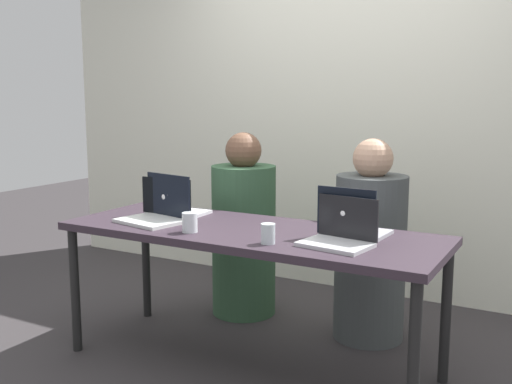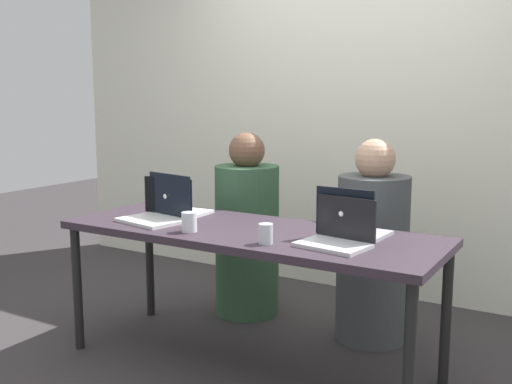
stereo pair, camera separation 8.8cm
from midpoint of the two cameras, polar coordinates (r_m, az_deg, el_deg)
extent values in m
plane|color=#363133|center=(3.26, 0.15, -16.13)|extent=(12.00, 12.00, 0.00)
cube|color=white|center=(4.32, 10.40, 5.86)|extent=(5.07, 0.10, 2.31)
cube|color=#322630|center=(3.03, 0.16, -3.92)|extent=(1.95, 0.70, 0.04)
cylinder|color=black|center=(3.47, -15.94, -8.84)|extent=(0.05, 0.05, 0.69)
cylinder|color=black|center=(2.54, 15.39, -15.61)|extent=(0.05, 0.05, 0.69)
cylinder|color=black|center=(3.88, -9.44, -6.66)|extent=(0.05, 0.05, 0.69)
cylinder|color=black|center=(3.08, 18.45, -11.24)|extent=(0.05, 0.05, 0.69)
cylinder|color=#355A3C|center=(3.85, -0.20, -4.61)|extent=(0.51, 0.51, 0.96)
sphere|color=brown|center=(3.75, -0.20, 3.98)|extent=(0.23, 0.23, 0.23)
cylinder|color=#474C4C|center=(3.50, 11.71, -6.24)|extent=(0.50, 0.50, 0.95)
sphere|color=tan|center=(3.40, 12.03, 3.10)|extent=(0.23, 0.23, 0.23)
cube|color=silver|center=(3.23, -9.15, -2.69)|extent=(0.37, 0.31, 0.02)
cube|color=black|center=(3.29, -7.45, -0.26)|extent=(0.33, 0.08, 0.23)
sphere|color=white|center=(3.30, -7.25, -0.22)|extent=(0.04, 0.04, 0.04)
cube|color=silver|center=(3.44, -6.45, -1.89)|extent=(0.32, 0.23, 0.02)
cube|color=black|center=(3.33, -7.63, -0.37)|extent=(0.32, 0.02, 0.20)
sphere|color=white|center=(3.32, -7.77, -0.40)|extent=(0.04, 0.04, 0.04)
cube|color=silver|center=(2.69, 8.25, -5.05)|extent=(0.33, 0.25, 0.02)
cube|color=black|center=(2.76, 9.49, -2.47)|extent=(0.30, 0.06, 0.19)
sphere|color=white|center=(2.77, 9.63, -2.42)|extent=(0.03, 0.03, 0.03)
cube|color=#AFB1B9|center=(2.94, 10.33, -3.91)|extent=(0.31, 0.26, 0.02)
cube|color=black|center=(2.80, 9.33, -1.96)|extent=(0.29, 0.03, 0.23)
sphere|color=white|center=(2.78, 9.20, -2.01)|extent=(0.04, 0.04, 0.04)
cylinder|color=white|center=(2.97, -5.53, -2.86)|extent=(0.08, 0.08, 0.10)
cylinder|color=silver|center=(2.98, -5.53, -3.28)|extent=(0.07, 0.07, 0.05)
cylinder|color=silver|center=(2.72, 1.86, -4.00)|extent=(0.07, 0.07, 0.09)
cylinder|color=silver|center=(2.73, 1.86, -4.43)|extent=(0.06, 0.06, 0.05)
camera|label=1|loc=(0.04, -89.17, 0.13)|focal=42.00mm
camera|label=2|loc=(0.04, 90.83, -0.13)|focal=42.00mm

